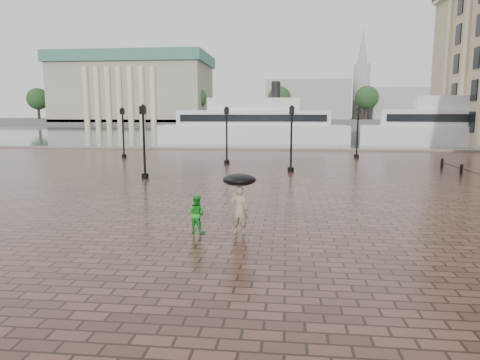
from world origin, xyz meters
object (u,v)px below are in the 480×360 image
object	(u,v)px
child_pedestrian	(196,214)
adult_pedestrian	(239,210)
ferry_far	(468,126)
street_lamps	(231,135)
ferry_near	(253,125)

from	to	relation	value
child_pedestrian	adult_pedestrian	bearing A→B (deg)	-156.65
child_pedestrian	ferry_far	xyz separation A→B (m)	(25.12, 41.91, 1.87)
street_lamps	child_pedestrian	distance (m)	19.45
ferry_near	ferry_far	world-z (taller)	ferry_far
adult_pedestrian	child_pedestrian	xyz separation A→B (m)	(-1.43, -0.08, -0.16)
street_lamps	ferry_near	world-z (taller)	ferry_near
adult_pedestrian	ferry_far	distance (m)	48.11
ferry_near	ferry_far	size ratio (longest dim) A/B	0.97
adult_pedestrian	ferry_far	size ratio (longest dim) A/B	0.06
street_lamps	ferry_far	size ratio (longest dim) A/B	0.82
street_lamps	ferry_far	distance (m)	34.78
child_pedestrian	ferry_far	distance (m)	48.90
adult_pedestrian	ferry_near	xyz separation A→B (m)	(-2.96, 44.43, 1.67)
street_lamps	child_pedestrian	world-z (taller)	street_lamps
ferry_far	street_lamps	bearing A→B (deg)	-129.83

